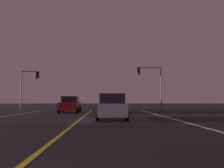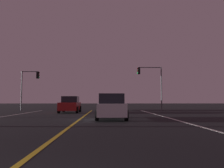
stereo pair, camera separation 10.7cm
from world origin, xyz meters
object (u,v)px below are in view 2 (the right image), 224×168
object	(u,v)px
car_lead_same_lane	(111,107)
traffic_light_near_right	(150,78)
car_oncoming	(70,105)
traffic_light_near_left	(30,81)
car_ahead_far	(114,104)

from	to	relation	value
car_lead_same_lane	traffic_light_near_right	distance (m)	15.76
car_oncoming	traffic_light_near_right	distance (m)	11.54
traffic_light_near_right	traffic_light_near_left	distance (m)	15.53
traffic_light_near_right	car_lead_same_lane	bearing A→B (deg)	69.23
car_lead_same_lane	traffic_light_near_left	world-z (taller)	traffic_light_near_left
car_oncoming	car_ahead_far	size ratio (longest dim) A/B	1.00
car_oncoming	traffic_light_near_right	bearing A→B (deg)	120.37
car_lead_same_lane	traffic_light_near_left	bearing A→B (deg)	34.94
car_oncoming	car_lead_same_lane	world-z (taller)	same
traffic_light_near_left	car_oncoming	bearing A→B (deg)	-42.93
car_oncoming	traffic_light_near_left	distance (m)	8.69
car_ahead_far	car_oncoming	bearing A→B (deg)	138.19
traffic_light_near_right	traffic_light_near_left	world-z (taller)	traffic_light_near_right
car_ahead_far	traffic_light_near_right	distance (m)	5.81
car_lead_same_lane	car_oncoming	bearing A→B (deg)	24.73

